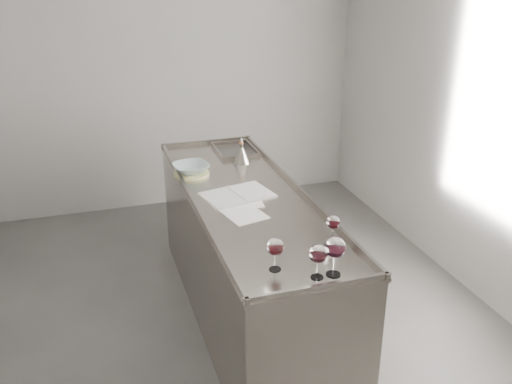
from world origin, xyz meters
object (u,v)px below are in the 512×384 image
object	(u,v)px
counter	(248,258)
wine_funnel	(241,155)
wine_glass_right	(318,254)
ceramic_bowl	(191,168)
wine_glass_small	(333,223)
wine_glass_left	(275,248)
wine_glass_middle	(335,248)
notebook	(238,195)

from	to	relation	value
counter	wine_funnel	xyz separation A→B (m)	(0.15, 0.65, 0.53)
counter	wine_funnel	world-z (taller)	wine_funnel
wine_glass_right	ceramic_bowl	world-z (taller)	wine_glass_right
wine_glass_small	wine_funnel	distance (m)	1.40
wine_glass_small	wine_funnel	bearing A→B (deg)	95.13
wine_glass_right	counter	bearing A→B (deg)	91.90
wine_glass_left	wine_funnel	distance (m)	1.62
ceramic_bowl	wine_funnel	world-z (taller)	wine_funnel
wine_glass_small	wine_glass_middle	bearing A→B (deg)	-113.83
ceramic_bowl	counter	bearing A→B (deg)	-61.84
notebook	ceramic_bowl	bearing A→B (deg)	102.02
wine_glass_small	ceramic_bowl	world-z (taller)	wine_glass_small
wine_glass_left	wine_glass_middle	distance (m)	0.30
counter	wine_glass_middle	world-z (taller)	wine_glass_middle
ceramic_bowl	wine_funnel	bearing A→B (deg)	18.06
counter	wine_glass_small	size ratio (longest dim) A/B	15.64
ceramic_bowl	wine_funnel	xyz separation A→B (m)	(0.42, 0.14, 0.01)
wine_glass_left	wine_funnel	bearing A→B (deg)	79.71
counter	ceramic_bowl	world-z (taller)	ceramic_bowl
wine_glass_right	ceramic_bowl	bearing A→B (deg)	100.97
counter	ceramic_bowl	size ratio (longest dim) A/B	9.49
wine_glass_middle	notebook	bearing A→B (deg)	99.40
wine_glass_small	notebook	xyz separation A→B (m)	(-0.33, 0.78, -0.10)
wine_glass_middle	counter	bearing A→B (deg)	96.64
wine_glass_middle	ceramic_bowl	bearing A→B (deg)	104.06
counter	wine_glass_left	bearing A→B (deg)	-98.36
wine_glass_left	wine_funnel	size ratio (longest dim) A/B	0.86
wine_glass_middle	wine_glass_right	bearing A→B (deg)	180.00
wine_glass_right	wine_funnel	xyz separation A→B (m)	(0.11, 1.73, -0.07)
wine_glass_small	notebook	bearing A→B (deg)	113.24
wine_glass_small	wine_funnel	world-z (taller)	wine_funnel
counter	wine_glass_right	xyz separation A→B (m)	(0.04, -1.08, 0.60)
wine_glass_middle	notebook	size ratio (longest dim) A/B	0.43
counter	wine_glass_middle	size ratio (longest dim) A/B	11.41
counter	wine_glass_right	bearing A→B (deg)	-88.10
notebook	wine_funnel	size ratio (longest dim) A/B	2.40
wine_glass_left	wine_glass_small	world-z (taller)	wine_glass_left
wine_glass_right	notebook	bearing A→B (deg)	94.84
wine_glass_left	wine_glass_right	world-z (taller)	wine_glass_right
wine_glass_right	wine_funnel	size ratio (longest dim) A/B	0.89
wine_glass_middle	wine_funnel	size ratio (longest dim) A/B	1.02
wine_glass_middle	wine_glass_small	world-z (taller)	wine_glass_middle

